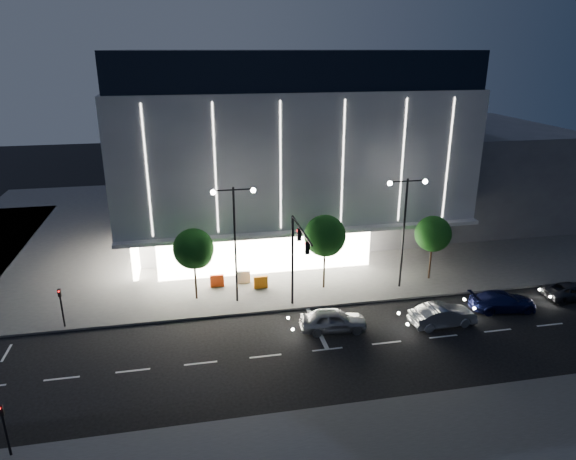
{
  "coord_description": "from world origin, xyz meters",
  "views": [
    {
      "loc": [
        -5.9,
        -28.78,
        18.16
      ],
      "look_at": [
        1.2,
        7.53,
        5.0
      ],
      "focal_mm": 32.0,
      "sensor_mm": 36.0,
      "label": 1
    }
  ],
  "objects_px": {
    "street_lamp_east": "(405,217)",
    "ped_signal_far": "(61,304)",
    "traffic_mast": "(297,250)",
    "car_third": "(503,301)",
    "car_second": "(443,315)",
    "tree_mid": "(325,238)",
    "barrier_c": "(261,282)",
    "ped_signal_near": "(4,425)",
    "tree_left": "(194,251)",
    "car_lead": "(333,320)",
    "tree_right": "(433,236)",
    "barrier_b": "(243,277)",
    "barrier_a": "(217,281)",
    "car_fourth": "(572,291)",
    "street_lamp_west": "(235,228)"
  },
  "relations": [
    {
      "from": "traffic_mast",
      "to": "barrier_b",
      "type": "height_order",
      "value": "traffic_mast"
    },
    {
      "from": "car_lead",
      "to": "car_second",
      "type": "height_order",
      "value": "car_lead"
    },
    {
      "from": "tree_right",
      "to": "barrier_b",
      "type": "height_order",
      "value": "tree_right"
    },
    {
      "from": "car_fourth",
      "to": "traffic_mast",
      "type": "bearing_deg",
      "value": 85.81
    },
    {
      "from": "tree_left",
      "to": "car_lead",
      "type": "xyz_separation_m",
      "value": [
        8.97,
        -6.3,
        -3.26
      ]
    },
    {
      "from": "ped_signal_far",
      "to": "ped_signal_near",
      "type": "xyz_separation_m",
      "value": [
        0.0,
        -12.0,
        0.0
      ]
    },
    {
      "from": "barrier_a",
      "to": "barrier_c",
      "type": "height_order",
      "value": "same"
    },
    {
      "from": "tree_right",
      "to": "car_lead",
      "type": "height_order",
      "value": "tree_right"
    },
    {
      "from": "car_second",
      "to": "tree_mid",
      "type": "bearing_deg",
      "value": 39.15
    },
    {
      "from": "ped_signal_far",
      "to": "ped_signal_near",
      "type": "bearing_deg",
      "value": -90.0
    },
    {
      "from": "car_fourth",
      "to": "car_second",
      "type": "bearing_deg",
      "value": 99.08
    },
    {
      "from": "tree_right",
      "to": "car_third",
      "type": "bearing_deg",
      "value": -63.64
    },
    {
      "from": "street_lamp_east",
      "to": "tree_left",
      "type": "distance_m",
      "value": 16.12
    },
    {
      "from": "barrier_a",
      "to": "street_lamp_east",
      "type": "bearing_deg",
      "value": -11.68
    },
    {
      "from": "street_lamp_west",
      "to": "barrier_a",
      "type": "height_order",
      "value": "street_lamp_west"
    },
    {
      "from": "tree_right",
      "to": "barrier_b",
      "type": "bearing_deg",
      "value": 172.33
    },
    {
      "from": "tree_left",
      "to": "tree_mid",
      "type": "relative_size",
      "value": 0.93
    },
    {
      "from": "barrier_c",
      "to": "ped_signal_far",
      "type": "bearing_deg",
      "value": -167.46
    },
    {
      "from": "ped_signal_near",
      "to": "car_fourth",
      "type": "distance_m",
      "value": 38.41
    },
    {
      "from": "street_lamp_east",
      "to": "ped_signal_near",
      "type": "height_order",
      "value": "street_lamp_east"
    },
    {
      "from": "tree_right",
      "to": "car_third",
      "type": "distance_m",
      "value": 7.31
    },
    {
      "from": "ped_signal_near",
      "to": "car_third",
      "type": "relative_size",
      "value": 0.62
    },
    {
      "from": "traffic_mast",
      "to": "ped_signal_far",
      "type": "distance_m",
      "value": 16.35
    },
    {
      "from": "tree_right",
      "to": "car_fourth",
      "type": "relative_size",
      "value": 1.25
    },
    {
      "from": "street_lamp_east",
      "to": "car_lead",
      "type": "height_order",
      "value": "street_lamp_east"
    },
    {
      "from": "barrier_c",
      "to": "tree_mid",
      "type": "bearing_deg",
      "value": -9.65
    },
    {
      "from": "ped_signal_near",
      "to": "ped_signal_far",
      "type": "bearing_deg",
      "value": 90.0
    },
    {
      "from": "barrier_a",
      "to": "car_second",
      "type": "bearing_deg",
      "value": -31.45
    },
    {
      "from": "traffic_mast",
      "to": "car_third",
      "type": "distance_m",
      "value": 15.72
    },
    {
      "from": "tree_mid",
      "to": "car_third",
      "type": "distance_m",
      "value": 13.79
    },
    {
      "from": "tree_mid",
      "to": "car_third",
      "type": "height_order",
      "value": "tree_mid"
    },
    {
      "from": "tree_mid",
      "to": "barrier_a",
      "type": "height_order",
      "value": "tree_mid"
    },
    {
      "from": "barrier_b",
      "to": "barrier_a",
      "type": "bearing_deg",
      "value": -166.06
    },
    {
      "from": "tree_mid",
      "to": "car_third",
      "type": "bearing_deg",
      "value": -26.32
    },
    {
      "from": "ped_signal_far",
      "to": "tree_right",
      "type": "distance_m",
      "value": 28.21
    },
    {
      "from": "ped_signal_far",
      "to": "tree_right",
      "type": "bearing_deg",
      "value": 5.14
    },
    {
      "from": "ped_signal_near",
      "to": "tree_left",
      "type": "distance_m",
      "value": 17.23
    },
    {
      "from": "street_lamp_east",
      "to": "ped_signal_far",
      "type": "height_order",
      "value": "street_lamp_east"
    },
    {
      "from": "car_fourth",
      "to": "ped_signal_near",
      "type": "bearing_deg",
      "value": 103.99
    },
    {
      "from": "ped_signal_far",
      "to": "barrier_b",
      "type": "relative_size",
      "value": 2.73
    },
    {
      "from": "barrier_a",
      "to": "ped_signal_far",
      "type": "bearing_deg",
      "value": -159.23
    },
    {
      "from": "traffic_mast",
      "to": "tree_left",
      "type": "relative_size",
      "value": 1.24
    },
    {
      "from": "car_lead",
      "to": "car_second",
      "type": "xyz_separation_m",
      "value": [
        7.6,
        -0.8,
        -0.01
      ]
    },
    {
      "from": "street_lamp_east",
      "to": "car_second",
      "type": "xyz_separation_m",
      "value": [
        0.6,
        -6.08,
        -5.19
      ]
    },
    {
      "from": "tree_right",
      "to": "car_third",
      "type": "xyz_separation_m",
      "value": [
        2.92,
        -5.9,
        -3.19
      ]
    },
    {
      "from": "ped_signal_far",
      "to": "barrier_c",
      "type": "bearing_deg",
      "value": 13.23
    },
    {
      "from": "traffic_mast",
      "to": "barrier_c",
      "type": "height_order",
      "value": "traffic_mast"
    },
    {
      "from": "ped_signal_near",
      "to": "barrier_b",
      "type": "xyz_separation_m",
      "value": [
        12.82,
        16.57,
        -1.24
      ]
    },
    {
      "from": "ped_signal_near",
      "to": "car_lead",
      "type": "height_order",
      "value": "ped_signal_near"
    },
    {
      "from": "barrier_a",
      "to": "barrier_b",
      "type": "relative_size",
      "value": 1.0
    }
  ]
}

